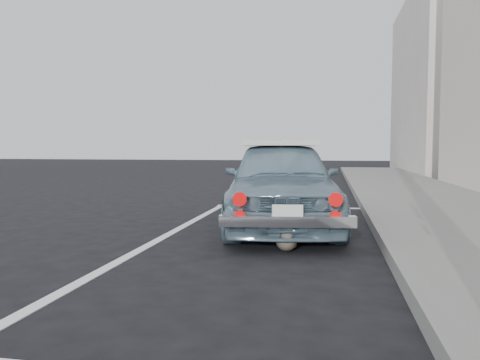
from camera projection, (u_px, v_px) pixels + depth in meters
The scene contains 6 objects.
ground at pixel (130, 336), 2.91m from camera, with size 80.00×80.00×0.00m, color black.
building_far at pixel (446, 84), 21.04m from camera, with size 3.50×10.00×8.00m, color beige.
pline_front at pixel (292, 207), 9.19m from camera, with size 3.00×0.12×0.01m, color silver.
pline_side at pixel (162, 238), 6.02m from camera, with size 0.12×7.00×0.01m, color silver.
retro_coupe at pixel (280, 182), 6.86m from camera, with size 2.08×4.02×1.31m.
cat at pixel (287, 239), 5.29m from camera, with size 0.29×0.56×0.30m.
Camera 1 is at (1.21, -2.66, 1.17)m, focal length 35.00 mm.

